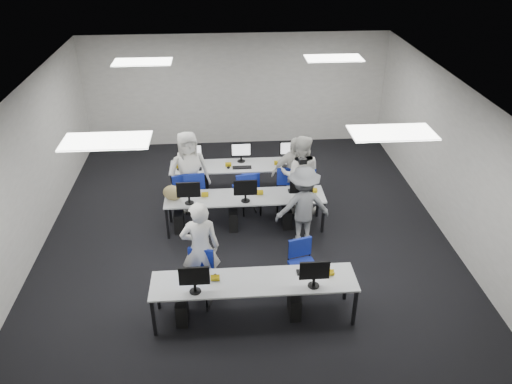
{
  "coord_description": "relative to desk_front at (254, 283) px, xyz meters",
  "views": [
    {
      "loc": [
        -0.41,
        -8.4,
        5.78
      ],
      "look_at": [
        0.2,
        -0.11,
        1.0
      ],
      "focal_mm": 35.0,
      "sensor_mm": 36.0,
      "label": 1
    }
  ],
  "objects": [
    {
      "name": "room",
      "position": [
        0.0,
        2.4,
        0.82
      ],
      "size": [
        9.0,
        9.02,
        3.0
      ],
      "color": "black",
      "rests_on": "ground"
    },
    {
      "name": "ceiling_panels",
      "position": [
        0.0,
        2.4,
        2.3
      ],
      "size": [
        5.2,
        4.6,
        0.02
      ],
      "color": "white",
      "rests_on": "room"
    },
    {
      "name": "desk_front",
      "position": [
        0.0,
        0.0,
        0.0
      ],
      "size": [
        3.2,
        0.7,
        0.73
      ],
      "color": "#B4B7B8",
      "rests_on": "ground"
    },
    {
      "name": "desk_mid",
      "position": [
        0.0,
        2.6,
        0.0
      ],
      "size": [
        3.2,
        0.7,
        0.73
      ],
      "color": "#B4B7B8",
      "rests_on": "ground"
    },
    {
      "name": "desk_back",
      "position": [
        0.0,
        4.0,
        0.0
      ],
      "size": [
        3.2,
        0.7,
        0.73
      ],
      "color": "#B4B7B8",
      "rests_on": "ground"
    },
    {
      "name": "equipment_front",
      "position": [
        -0.19,
        -0.02,
        -0.32
      ],
      "size": [
        2.51,
        0.41,
        1.19
      ],
      "color": "#0E35B9",
      "rests_on": "desk_front"
    },
    {
      "name": "equipment_mid",
      "position": [
        -0.19,
        2.58,
        -0.32
      ],
      "size": [
        2.91,
        0.41,
        1.19
      ],
      "color": "white",
      "rests_on": "desk_mid"
    },
    {
      "name": "equipment_back",
      "position": [
        0.19,
        4.02,
        -0.32
      ],
      "size": [
        2.91,
        0.41,
        1.19
      ],
      "color": "white",
      "rests_on": "desk_back"
    },
    {
      "name": "chair_0",
      "position": [
        -0.89,
        0.46,
        -0.39
      ],
      "size": [
        0.57,
        0.59,
        0.92
      ],
      "rotation": [
        0.0,
        0.0,
        -0.28
      ],
      "color": "navy",
      "rests_on": "ground"
    },
    {
      "name": "chair_1",
      "position": [
        0.89,
        0.66,
        -0.4
      ],
      "size": [
        0.54,
        0.57,
        0.89
      ],
      "rotation": [
        0.0,
        0.0,
        0.25
      ],
      "color": "navy",
      "rests_on": "ground"
    },
    {
      "name": "chair_2",
      "position": [
        -1.23,
        3.11,
        -0.4
      ],
      "size": [
        0.58,
        0.6,
        0.9
      ],
      "rotation": [
        0.0,
        0.0,
        0.35
      ],
      "color": "navy",
      "rests_on": "ground"
    },
    {
      "name": "chair_3",
      "position": [
        0.17,
        3.22,
        -0.42
      ],
      "size": [
        0.42,
        0.45,
        0.83
      ],
      "rotation": [
        0.0,
        0.0,
        0.03
      ],
      "color": "navy",
      "rests_on": "ground"
    },
    {
      "name": "chair_4",
      "position": [
        0.93,
        3.07,
        -0.37
      ],
      "size": [
        0.53,
        0.57,
        0.99
      ],
      "rotation": [
        0.0,
        0.0,
        -0.09
      ],
      "color": "navy",
      "rests_on": "ground"
    },
    {
      "name": "chair_5",
      "position": [
        -1.05,
        3.41,
        -0.38
      ],
      "size": [
        0.49,
        0.53,
        0.95
      ],
      "rotation": [
        0.0,
        0.0,
        0.05
      ],
      "color": "navy",
      "rests_on": "ground"
    },
    {
      "name": "chair_6",
      "position": [
        0.02,
        3.33,
        -0.39
      ],
      "size": [
        0.53,
        0.56,
        0.93
      ],
      "rotation": [
        0.0,
        0.0,
        0.16
      ],
      "color": "navy",
      "rests_on": "ground"
    },
    {
      "name": "chair_7",
      "position": [
        1.25,
        3.35,
        -0.37
      ],
      "size": [
        0.59,
        0.62,
        0.98
      ],
      "rotation": [
        0.0,
        0.0,
        0.25
      ],
      "color": "navy",
      "rests_on": "ground"
    },
    {
      "name": "handbag",
      "position": [
        -1.43,
        2.58,
        0.21
      ],
      "size": [
        0.43,
        0.32,
        0.31
      ],
      "primitive_type": "ellipsoid",
      "rotation": [
        0.0,
        0.0,
        -0.23
      ],
      "color": "#99854F",
      "rests_on": "desk_mid"
    },
    {
      "name": "student_0",
      "position": [
        -0.84,
        0.7,
        0.2
      ],
      "size": [
        0.67,
        0.47,
        1.77
      ],
      "primitive_type": "imported",
      "rotation": [
        0.0,
        0.0,
        3.21
      ],
      "color": "silver",
      "rests_on": "ground"
    },
    {
      "name": "student_1",
      "position": [
        1.2,
        3.18,
        0.2
      ],
      "size": [
        0.96,
        0.81,
        1.75
      ],
      "primitive_type": "imported",
      "rotation": [
        0.0,
        0.0,
        2.96
      ],
      "color": "silver",
      "rests_on": "ground"
    },
    {
      "name": "student_2",
      "position": [
        -1.14,
        3.48,
        0.21
      ],
      "size": [
        0.99,
        0.79,
        1.78
      ],
      "primitive_type": "imported",
      "rotation": [
        0.0,
        0.0,
        0.29
      ],
      "color": "silver",
      "rests_on": "ground"
    },
    {
      "name": "student_3",
      "position": [
        1.08,
        3.34,
        0.14
      ],
      "size": [
        0.99,
        0.48,
        1.64
      ],
      "primitive_type": "imported",
      "rotation": [
        0.0,
        0.0,
        0.08
      ],
      "color": "silver",
      "rests_on": "ground"
    },
    {
      "name": "photographer",
      "position": [
        1.08,
        2.0,
        0.14
      ],
      "size": [
        1.12,
        0.73,
        1.64
      ],
      "primitive_type": "imported",
      "rotation": [
        0.0,
        0.0,
        3.26
      ],
      "color": "slate",
      "rests_on": "ground"
    },
    {
      "name": "dslr_camera",
      "position": [
        1.06,
        2.18,
        1.01
      ],
      "size": [
        0.16,
        0.2,
        0.1
      ],
      "primitive_type": "cube",
      "rotation": [
        0.0,
        0.0,
        3.26
      ],
      "color": "black",
      "rests_on": "photographer"
    }
  ]
}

